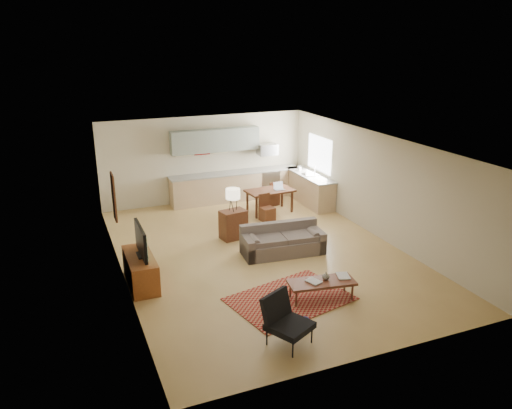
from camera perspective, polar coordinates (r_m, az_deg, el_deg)
name	(u,v)px	position (r m, az deg, el deg)	size (l,w,h in m)	color
room	(261,200)	(11.65, 0.56, 0.50)	(9.00, 9.00, 9.00)	#A9864C
kitchen_counter_back	(236,186)	(15.95, -2.31, 2.15)	(4.26, 0.64, 0.92)	tan
kitchen_counter_right	(310,189)	(15.72, 6.16, 1.81)	(0.64, 2.26, 0.92)	tan
kitchen_range	(267,183)	(16.34, 1.32, 2.53)	(0.62, 0.62, 0.90)	#A5A8AD
kitchen_microwave	(267,149)	(16.09, 1.32, 6.31)	(0.62, 0.40, 0.35)	#A5A8AD
upper_cabinets	(215,140)	(15.54, -4.67, 7.32)	(2.80, 0.34, 0.70)	gray
window_right	(319,154)	(15.58, 7.27, 5.76)	(0.02, 1.40, 1.05)	white
wall_art_left	(114,197)	(11.67, -15.91, 0.82)	(0.06, 0.42, 1.10)	olive
triptych	(202,147)	(15.60, -6.21, 6.57)	(1.70, 0.04, 0.50)	beige
rug	(290,299)	(10.15, 3.90, -10.71)	(2.29, 1.59, 0.02)	maroon
sofa	(283,240)	(12.00, 3.09, -4.05)	(2.04, 0.89, 0.71)	#60534D
coffee_table	(321,290)	(10.13, 7.46, -9.66)	(1.33, 0.53, 0.40)	#532718
book_a	(310,283)	(9.90, 6.17, -8.93)	(0.31, 0.35, 0.03)	#850806
book_b	(337,276)	(10.24, 9.26, -8.09)	(0.33, 0.39, 0.02)	navy
vase	(326,276)	(10.08, 7.99, -8.06)	(0.19, 0.19, 0.16)	black
armchair	(290,322)	(8.61, 3.88, -13.20)	(0.76, 0.76, 0.87)	black
tv_credenza	(141,270)	(10.83, -13.05, -7.31)	(0.54, 1.42, 0.65)	brown
tv	(141,241)	(10.57, -13.02, -4.08)	(0.11, 1.09, 0.65)	black
console_table	(233,224)	(12.89, -2.61, -2.29)	(0.65, 0.43, 0.76)	#3E1F12
table_lamp	(233,199)	(12.66, -2.65, 0.58)	(0.37, 0.37, 0.60)	beige
dining_table	(270,201)	(14.80, 1.57, 0.39)	(1.38, 0.79, 0.70)	#3E1F12
dining_chair_near	(267,208)	(14.11, 1.29, -0.37)	(0.37, 0.39, 0.77)	#3E1F12
dining_chair_far	(272,193)	(15.48, 1.84, 1.36)	(0.37, 0.39, 0.78)	#3E1F12
laptop	(280,186)	(14.70, 2.72, 2.11)	(0.29, 0.22, 0.22)	#A5A8AD
soap_bottle	(300,168)	(15.98, 5.00, 4.19)	(0.10, 0.10, 0.19)	beige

